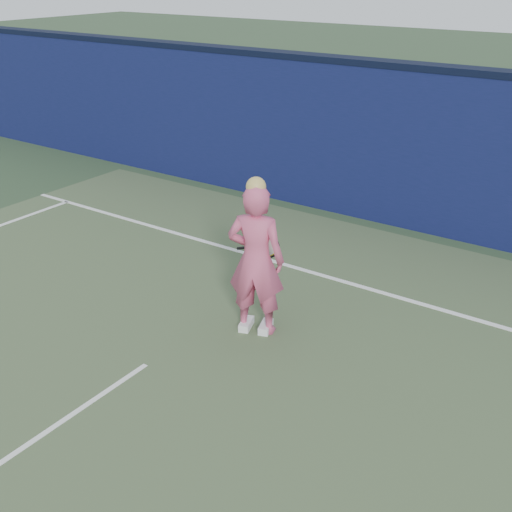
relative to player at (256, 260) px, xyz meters
The scene contains 6 objects.
ground 2.54m from the player, 103.57° to the right, with size 80.00×80.00×0.00m, color #2E442A.
backstop_wall 4.25m from the player, 97.54° to the left, with size 24.00×0.40×2.50m, color #0D143C.
wall_cap 4.54m from the player, 97.54° to the left, with size 24.00×0.42×0.10m, color black.
player is the anchor object (origin of this frame).
racket 0.41m from the player, 109.60° to the left, with size 0.57×0.17×0.30m.
court_lines 2.84m from the player, 101.93° to the right, with size 11.00×12.04×0.01m.
Camera 1 is at (4.29, -3.11, 3.99)m, focal length 45.00 mm.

